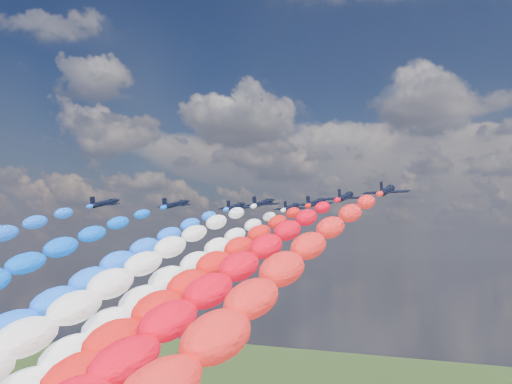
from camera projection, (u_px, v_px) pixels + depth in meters
The scene contains 14 objects.
jet_0 at pixel (104, 203), 138.59m from camera, with size 8.10×10.87×2.39m, color black, non-canonical shape.
jet_1 at pixel (175, 204), 141.84m from camera, with size 8.10×10.87×2.39m, color black, non-canonical shape.
jet_2 at pixel (236, 207), 149.39m from camera, with size 8.10×10.87×2.39m, color black, non-canonical shape.
trail_2 at pixel (70, 307), 100.36m from camera, with size 6.76×105.68×45.39m, color #1760FC, non-canonical shape.
jet_3 at pixel (263, 203), 138.02m from camera, with size 8.10×10.87×2.39m, color black, non-canonical shape.
trail_3 at pixel (92, 315), 88.99m from camera, with size 6.76×105.68×45.39m, color white, non-canonical shape.
jet_4 at pixel (291, 207), 151.46m from camera, with size 8.10×10.87×2.39m, color black, non-canonical shape.
trail_4 at pixel (156, 306), 102.43m from camera, with size 6.76×105.68×45.39m, color white, non-canonical shape.
jet_5 at pixel (316, 203), 136.95m from camera, with size 8.10×10.87×2.39m, color black, non-canonical shape.
trail_5 at pixel (172, 316), 87.92m from camera, with size 6.76×105.68×45.39m, color red, non-canonical shape.
jet_6 at pixel (345, 197), 121.62m from camera, with size 8.10×10.87×2.39m, color black, non-canonical shape.
trail_6 at pixel (191, 329), 72.59m from camera, with size 6.76×105.68×45.39m, color red, non-canonical shape.
jet_7 at pixel (387, 190), 109.00m from camera, with size 8.10×10.87×2.39m, color black, non-canonical shape.
trail_7 at pixel (234, 346), 59.97m from camera, with size 6.76×105.68×45.39m, color red, non-canonical shape.
Camera 1 is at (63.54, -111.69, 89.77)m, focal length 42.27 mm.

